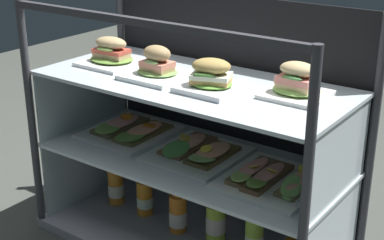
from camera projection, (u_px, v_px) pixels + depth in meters
case_base_deck at (192, 239)px, 2.18m from camera, size 1.14×0.53×0.04m
case_frame at (218, 111)px, 2.14m from camera, size 1.14×0.53×0.90m
riser_lower_tier at (192, 198)px, 2.12m from camera, size 1.08×0.47×0.31m
shelf_lower_glass at (192, 159)px, 2.06m from camera, size 1.09×0.49×0.01m
riser_upper_tier at (192, 122)px, 2.01m from camera, size 1.08×0.47×0.27m
shelf_upper_glass at (192, 83)px, 1.96m from camera, size 1.09×0.49×0.01m
plated_roll_sandwich_center at (111, 55)px, 2.14m from camera, size 0.21×0.21×0.10m
plated_roll_sandwich_near_right_corner at (157, 67)px, 1.98m from camera, size 0.21×0.21×0.11m
plated_roll_sandwich_far_left at (211, 79)px, 1.84m from camera, size 0.19×0.19×0.11m
plated_roll_sandwich_mid_right at (297, 84)px, 1.79m from camera, size 0.19×0.19×0.11m
open_sandwich_tray_near_left_corner at (129, 130)px, 2.25m from camera, size 0.30×0.33×0.06m
open_sandwich_tray_center at (198, 152)px, 2.06m from camera, size 0.30×0.33×0.06m
open_sandwich_tray_far_left at (272, 179)px, 1.86m from camera, size 0.30×0.33×0.06m
juice_bottle_tucked_behind at (116, 186)px, 2.38m from camera, size 0.07×0.07×0.20m
juice_bottle_front_middle at (145, 197)px, 2.29m from camera, size 0.06×0.06×0.18m
juice_bottle_front_left_end at (178, 212)px, 2.17m from camera, size 0.07×0.07×0.21m
juice_bottle_front_right_end at (216, 223)px, 2.09m from camera, size 0.07×0.07×0.20m
juice_bottle_back_center at (254, 238)px, 1.99m from camera, size 0.06×0.06×0.23m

